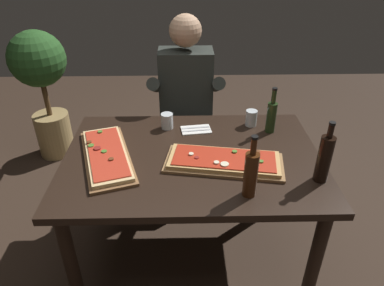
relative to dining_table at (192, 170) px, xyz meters
The scene contains 13 objects.
ground_plane 0.64m from the dining_table, ahead, with size 6.40×6.40×0.00m, color #38281E.
dining_table is the anchor object (origin of this frame).
pizza_rectangular_front 0.22m from the dining_table, 27.94° to the right, with size 0.65×0.35×0.05m.
pizza_rectangular_left 0.48m from the dining_table, behind, with size 0.40×0.64×0.05m.
wine_bottle_dark 0.58m from the dining_table, 28.37° to the left, with size 0.06×0.06×0.28m.
oil_bottle_amber 0.48m from the dining_table, 52.56° to the right, with size 0.06×0.06×0.32m.
vinegar_bottle_green 0.70m from the dining_table, 20.33° to the right, with size 0.07×0.07×0.32m.
tumbler_near_camera 0.38m from the dining_table, 114.89° to the left, with size 0.07×0.07×0.10m.
tumbler_far_side 0.53m from the dining_table, 42.07° to the left, with size 0.07×0.07×0.10m.
napkin_cutlery_set 0.30m from the dining_table, 83.87° to the left, with size 0.19×0.13×0.01m.
diner_chair 0.87m from the dining_table, 91.78° to the left, with size 0.44×0.44×0.87m.
seated_diner 0.74m from the dining_table, 92.07° to the left, with size 0.53×0.41×1.33m.
potted_plant_corner 1.73m from the dining_table, 135.40° to the left, with size 0.46×0.46×1.13m.
Camera 1 is at (-0.04, -1.62, 1.81)m, focal length 33.17 mm.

